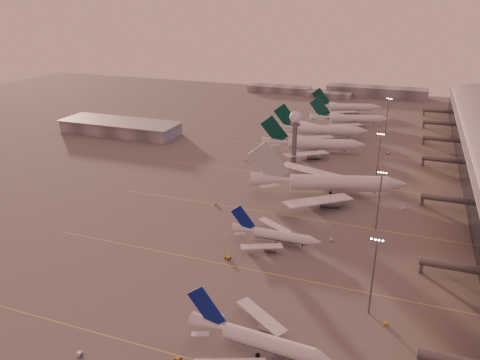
% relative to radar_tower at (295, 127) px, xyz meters
% --- Properties ---
extents(ground, '(700.00, 700.00, 0.00)m').
position_rel_radar_tower_xyz_m(ground, '(-5.00, -120.00, -20.95)').
color(ground, '#555252').
rests_on(ground, ground).
extents(taxiway_markings, '(180.00, 185.25, 0.02)m').
position_rel_radar_tower_xyz_m(taxiway_markings, '(25.00, -64.00, -20.94)').
color(taxiway_markings, '#E4D850').
rests_on(taxiway_markings, ground).
extents(hangar, '(82.00, 27.00, 8.50)m').
position_rel_radar_tower_xyz_m(hangar, '(-125.00, 20.00, -16.63)').
color(hangar, slate).
rests_on(hangar, ground).
extents(radar_tower, '(6.40, 6.40, 31.10)m').
position_rel_radar_tower_xyz_m(radar_tower, '(0.00, 0.00, 0.00)').
color(radar_tower, '#595C61').
rests_on(radar_tower, ground).
extents(mast_a, '(3.60, 0.56, 25.00)m').
position_rel_radar_tower_xyz_m(mast_a, '(53.00, -120.00, -7.21)').
color(mast_a, '#595C61').
rests_on(mast_a, ground).
extents(mast_b, '(3.60, 0.56, 25.00)m').
position_rel_radar_tower_xyz_m(mast_b, '(50.00, -65.00, -7.21)').
color(mast_b, '#595C61').
rests_on(mast_b, ground).
extents(mast_c, '(3.60, 0.56, 25.00)m').
position_rel_radar_tower_xyz_m(mast_c, '(45.00, -10.00, -7.21)').
color(mast_c, '#595C61').
rests_on(mast_c, ground).
extents(mast_d, '(3.60, 0.56, 25.00)m').
position_rel_radar_tower_xyz_m(mast_d, '(43.00, 80.00, -7.21)').
color(mast_d, '#595C61').
rests_on(mast_d, ground).
extents(distant_horizon, '(165.00, 37.50, 9.00)m').
position_rel_radar_tower_xyz_m(distant_horizon, '(-2.38, 205.14, -17.06)').
color(distant_horizon, slate).
rests_on(distant_horizon, ground).
extents(narrowbody_near, '(40.10, 31.95, 15.66)m').
position_rel_radar_tower_xyz_m(narrowbody_near, '(27.92, -146.63, -17.78)').
color(narrowbody_near, silver).
rests_on(narrowbody_near, ground).
extents(narrowbody_mid, '(34.62, 27.64, 13.53)m').
position_rel_radar_tower_xyz_m(narrowbody_mid, '(15.82, -89.57, -18.21)').
color(narrowbody_mid, silver).
rests_on(narrowbody_mid, ground).
extents(widebody_white, '(70.43, 55.64, 25.49)m').
position_rel_radar_tower_xyz_m(widebody_white, '(25.65, -36.86, -16.53)').
color(widebody_white, silver).
rests_on(widebody_white, ground).
extents(greentail_a, '(59.94, 47.73, 22.35)m').
position_rel_radar_tower_xyz_m(greentail_a, '(5.99, 23.48, -17.00)').
color(greentail_a, silver).
rests_on(greentail_a, ground).
extents(greentail_b, '(60.06, 47.96, 22.17)m').
position_rel_radar_tower_xyz_m(greentail_b, '(3.94, 56.61, -17.03)').
color(greentail_b, silver).
rests_on(greentail_b, ground).
extents(greentail_c, '(55.69, 44.36, 20.75)m').
position_rel_radar_tower_xyz_m(greentail_c, '(17.12, 94.85, -17.28)').
color(greentail_c, silver).
rests_on(greentail_c, ground).
extents(greentail_d, '(53.36, 42.49, 19.91)m').
position_rel_radar_tower_xyz_m(greentail_d, '(9.19, 133.79, -17.43)').
color(greentail_d, silver).
rests_on(greentail_d, ground).
extents(gsv_truck_a, '(6.04, 2.49, 2.40)m').
position_rel_radar_tower_xyz_m(gsv_truck_a, '(-14.13, -163.89, -19.73)').
color(gsv_truck_a, silver).
rests_on(gsv_truck_a, ground).
extents(gsv_tug_near, '(2.37, 3.53, 0.95)m').
position_rel_radar_tower_xyz_m(gsv_tug_near, '(9.83, -156.63, -20.46)').
color(gsv_tug_near, orange).
rests_on(gsv_tug_near, ground).
extents(gsv_catering_a, '(4.57, 2.70, 3.51)m').
position_rel_radar_tower_xyz_m(gsv_catering_a, '(58.37, -123.99, -19.20)').
color(gsv_catering_a, orange).
rests_on(gsv_catering_a, ground).
extents(gsv_tug_mid, '(4.49, 3.69, 1.11)m').
position_rel_radar_tower_xyz_m(gsv_tug_mid, '(3.52, -106.51, -20.38)').
color(gsv_tug_mid, orange).
rests_on(gsv_tug_mid, ground).
extents(gsv_truck_b, '(5.47, 3.15, 2.09)m').
position_rel_radar_tower_xyz_m(gsv_truck_b, '(35.53, -80.72, -19.89)').
color(gsv_truck_b, silver).
rests_on(gsv_truck_b, ground).
extents(gsv_truck_c, '(5.19, 3.30, 1.97)m').
position_rel_radar_tower_xyz_m(gsv_truck_c, '(-18.46, -65.40, -19.94)').
color(gsv_truck_c, orange).
rests_on(gsv_truck_c, ground).
extents(gsv_catering_b, '(5.47, 3.70, 4.12)m').
position_rel_radar_tower_xyz_m(gsv_catering_b, '(59.54, -41.96, -18.89)').
color(gsv_catering_b, silver).
rests_on(gsv_catering_b, ground).
extents(gsv_tug_far, '(4.45, 4.44, 1.12)m').
position_rel_radar_tower_xyz_m(gsv_tug_far, '(13.01, -11.59, -20.37)').
color(gsv_tug_far, silver).
rests_on(gsv_tug_far, ground).
extents(gsv_truck_d, '(2.92, 5.24, 2.00)m').
position_rel_radar_tower_xyz_m(gsv_truck_d, '(-27.96, -2.67, -19.93)').
color(gsv_truck_d, silver).
rests_on(gsv_truck_d, ground).
extents(gsv_tug_hangar, '(4.10, 2.80, 1.09)m').
position_rel_radar_tower_xyz_m(gsv_tug_hangar, '(47.91, 35.88, -20.39)').
color(gsv_tug_hangar, silver).
rests_on(gsv_tug_hangar, ground).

